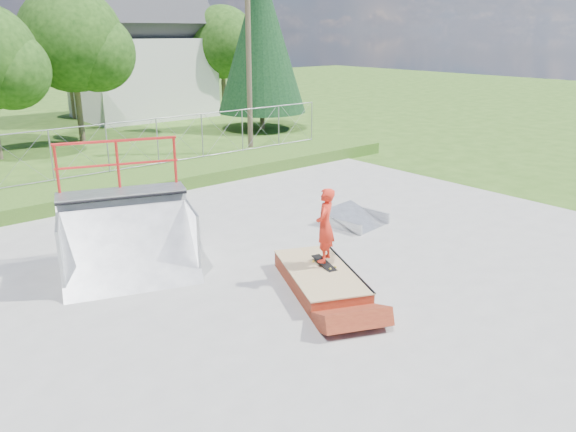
{
  "coord_description": "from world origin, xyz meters",
  "views": [
    {
      "loc": [
        -7.82,
        -9.18,
        5.46
      ],
      "look_at": [
        0.61,
        0.96,
        1.1
      ],
      "focal_mm": 35.0,
      "sensor_mm": 36.0,
      "label": 1
    }
  ],
  "objects_px": {
    "grind_box": "(320,279)",
    "quarter_pipe": "(126,214)",
    "skater": "(325,228)",
    "flat_bank_ramp": "(356,218)"
  },
  "relations": [
    {
      "from": "quarter_pipe",
      "to": "skater",
      "type": "relative_size",
      "value": 1.78
    },
    {
      "from": "flat_bank_ramp",
      "to": "skater",
      "type": "relative_size",
      "value": 0.91
    },
    {
      "from": "grind_box",
      "to": "quarter_pipe",
      "type": "distance_m",
      "value": 4.65
    },
    {
      "from": "grind_box",
      "to": "skater",
      "type": "xyz_separation_m",
      "value": [
        0.25,
        0.15,
        1.1
      ]
    },
    {
      "from": "grind_box",
      "to": "skater",
      "type": "height_order",
      "value": "skater"
    },
    {
      "from": "quarter_pipe",
      "to": "flat_bank_ramp",
      "type": "xyz_separation_m",
      "value": [
        6.6,
        -0.95,
        -1.27
      ]
    },
    {
      "from": "grind_box",
      "to": "flat_bank_ramp",
      "type": "relative_size",
      "value": 2.07
    },
    {
      "from": "quarter_pipe",
      "to": "flat_bank_ramp",
      "type": "distance_m",
      "value": 6.79
    },
    {
      "from": "grind_box",
      "to": "skater",
      "type": "distance_m",
      "value": 1.13
    },
    {
      "from": "quarter_pipe",
      "to": "skater",
      "type": "xyz_separation_m",
      "value": [
        3.18,
        -3.23,
        -0.19
      ]
    }
  ]
}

